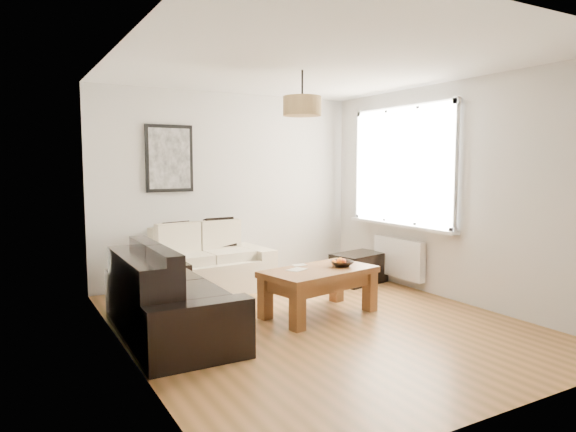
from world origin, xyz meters
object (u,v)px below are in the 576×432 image
loveseat_cream (205,260)px  coffee_table (319,292)px  sofa_leather (171,295)px  ottoman (359,268)px

loveseat_cream → coffee_table: bearing=-70.1°
sofa_leather → ottoman: 3.01m
loveseat_cream → ottoman: 2.10m
sofa_leather → ottoman: bearing=-72.8°
coffee_table → ottoman: (1.29, 0.98, -0.05)m
coffee_table → ottoman: bearing=37.2°
coffee_table → ottoman: size_ratio=1.70×
loveseat_cream → coffee_table: 1.73m
loveseat_cream → ottoman: size_ratio=2.28×
coffee_table → ottoman: 1.62m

